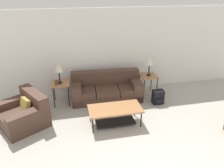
# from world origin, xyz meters

# --- Properties ---
(wall_back) EXTENTS (8.79, 0.06, 2.60)m
(wall_back) POSITION_xyz_m (0.00, 4.75, 1.30)
(wall_back) COLOR white
(wall_back) RESTS_ON ground_plane
(couch) EXTENTS (2.11, 0.97, 0.82)m
(couch) POSITION_xyz_m (-0.20, 4.13, 0.30)
(couch) COLOR #4C3328
(couch) RESTS_ON ground_plane
(armchair) EXTENTS (1.43, 1.47, 0.80)m
(armchair) POSITION_xyz_m (-2.45, 3.26, 0.29)
(armchair) COLOR #4C3328
(armchair) RESTS_ON ground_plane
(coffee_table) EXTENTS (1.30, 0.64, 0.46)m
(coffee_table) POSITION_xyz_m (-0.25, 2.77, 0.34)
(coffee_table) COLOR #A87042
(coffee_table) RESTS_ON ground_plane
(side_table_left) EXTENTS (0.49, 0.54, 0.65)m
(side_table_left) POSITION_xyz_m (-1.54, 4.13, 0.58)
(side_table_left) COLOR #A87042
(side_table_left) RESTS_ON ground_plane
(side_table_right) EXTENTS (0.49, 0.54, 0.65)m
(side_table_right) POSITION_xyz_m (1.12, 4.13, 0.58)
(side_table_right) COLOR #A87042
(side_table_right) RESTS_ON ground_plane
(table_lamp_left) EXTENTS (0.25, 0.25, 0.57)m
(table_lamp_left) POSITION_xyz_m (-1.54, 4.13, 1.09)
(table_lamp_left) COLOR black
(table_lamp_left) RESTS_ON side_table_left
(table_lamp_right) EXTENTS (0.25, 0.25, 0.57)m
(table_lamp_right) POSITION_xyz_m (1.12, 4.13, 1.09)
(table_lamp_right) COLOR black
(table_lamp_right) RESTS_ON side_table_right
(backpack) EXTENTS (0.32, 0.29, 0.41)m
(backpack) POSITION_xyz_m (1.22, 3.52, 0.20)
(backpack) COLOR black
(backpack) RESTS_ON ground_plane
(picture_frame) EXTENTS (0.10, 0.04, 0.13)m
(picture_frame) POSITION_xyz_m (-1.63, 4.05, 0.72)
(picture_frame) COLOR #4C3828
(picture_frame) RESTS_ON side_table_left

